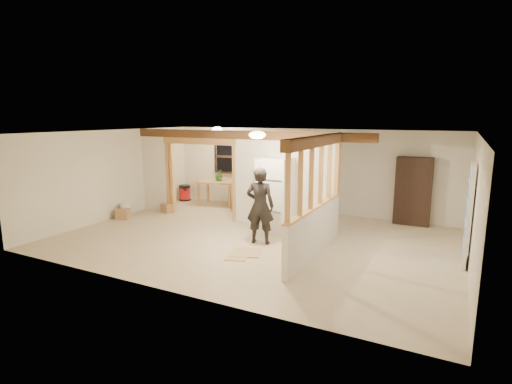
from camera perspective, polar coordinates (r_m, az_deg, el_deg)
The scene contains 30 objects.
floor at distance 9.58m, azimuth -0.07°, elevation -6.69°, with size 9.00×6.50×0.01m, color beige.
ceiling at distance 9.14m, azimuth -0.07°, elevation 8.46°, with size 9.00×6.50×0.01m, color white.
wall_back at distance 12.23m, azimuth 6.93°, elevation 3.09°, with size 9.00×0.01×2.50m, color silver.
wall_front at distance 6.62m, azimuth -13.08°, elevation -3.67°, with size 9.00×0.01×2.50m, color silver.
wall_left at distance 12.00m, azimuth -19.56°, elevation 2.40°, with size 0.01×6.50×2.50m, color silver.
wall_right at distance 8.29m, azimuth 28.80°, elevation -1.85°, with size 0.01×6.50×2.50m, color silver.
partition_left_stub at distance 12.54m, azimuth -14.17°, elevation 3.04°, with size 0.90×0.12×2.50m, color white.
partition_center at distance 10.27m, azimuth 3.99°, elevation 1.68°, with size 2.80×0.12×2.50m, color white.
doorway_frame at distance 11.55m, azimuth -7.96°, elevation 1.86°, with size 2.46×0.14×2.20m, color tan.
header_beam_back at distance 10.68m, azimuth -1.91°, elevation 8.15°, with size 7.00×0.18×0.22m, color brown.
header_beam_right at distance 8.16m, azimuth 8.73°, elevation 7.21°, with size 0.18×3.30×0.22m, color brown.
pony_wall at distance 8.48m, azimuth 8.37°, elevation -5.57°, with size 0.12×3.20×1.00m, color white.
stud_partition at distance 8.23m, azimuth 8.59°, elevation 2.21°, with size 0.14×3.20×1.32m, color tan.
window_back at distance 13.24m, azimuth -3.81°, elevation 5.04°, with size 1.12×0.10×1.10m, color black.
french_door at distance 8.73m, azimuth 28.08°, elevation -2.89°, with size 0.12×0.86×2.00m, color white.
ceiling_dome_main at distance 8.56m, azimuth 0.18°, elevation 8.17°, with size 0.36×0.36×0.16m, color #FFEABF.
ceiling_dome_util at distance 12.39m, azimuth -5.56°, elevation 8.93°, with size 0.32×0.32×0.14m, color #FFEABF.
hanging_bulb at distance 11.54m, azimuth -5.31°, elevation 7.31°, with size 0.07×0.07×0.07m, color #FFD88C.
refrigerator at distance 9.95m, azimuth 2.76°, elevation -0.45°, with size 0.77×0.75×1.87m, color silver.
woman at distance 9.02m, azimuth 0.59°, elevation -1.97°, with size 0.64×0.42×1.76m, color black.
work_table at distance 13.02m, azimuth -5.40°, elevation -0.19°, with size 1.28×0.64×0.81m, color tan.
potted_plant at distance 12.92m, azimuth -5.29°, elevation 2.45°, with size 0.36×0.31×0.40m, color #266624.
shop_vac at distance 13.98m, azimuth -10.15°, elevation -0.09°, with size 0.42×0.42×0.55m, color #9F1210.
bookshelf at distance 11.37m, azimuth 21.52°, elevation 0.10°, with size 0.91×0.30×1.82m, color black.
bucket at distance 12.15m, azimuth -18.15°, elevation -2.46°, with size 0.31×0.31×0.40m, color silver.
box_util_a at distance 12.27m, azimuth -2.75°, elevation -2.09°, with size 0.33×0.28×0.28m, color #A87C51.
box_util_b at distance 12.36m, azimuth -12.53°, elevation -2.23°, with size 0.30×0.30×0.28m, color #A87C51.
box_front at distance 11.93m, azimuth -18.49°, elevation -2.99°, with size 0.35×0.29×0.29m, color #A87C51.
floor_panel_near at distance 8.59m, azimuth -1.43°, elevation -8.67°, with size 0.58×0.58×0.02m, color tan.
floor_panel_far at distance 8.32m, azimuth -2.83°, elevation -9.37°, with size 0.45×0.36×0.01m, color tan.
Camera 1 is at (4.18, -8.12, 2.87)m, focal length 28.00 mm.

